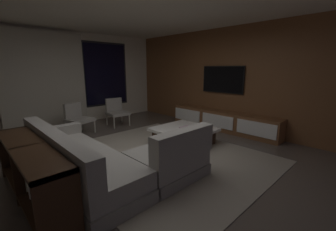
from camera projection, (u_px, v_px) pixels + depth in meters
floor at (142, 160)px, 3.97m from camera, size 9.20×9.20×0.00m
back_wall_with_window at (62, 79)px, 6.18m from camera, size 6.60×0.30×2.70m
media_wall at (233, 80)px, 5.76m from camera, size 0.12×7.80×2.70m
ceiling at (138, 0)px, 3.39m from camera, size 8.20×8.20×0.00m
area_rug at (160, 156)px, 4.14m from camera, size 3.20×3.80×0.01m
sectional_couch at (104, 161)px, 3.24m from camera, size 1.98×2.50×0.82m
coffee_table at (184, 136)px, 4.79m from camera, size 1.16×1.16×0.36m
book_stack_on_coffee_table at (187, 129)px, 4.57m from camera, size 0.30×0.22×0.08m
accent_chair_near_window at (116, 110)px, 6.36m from camera, size 0.59×0.61×0.78m
accent_chair_by_curtain at (77, 117)px, 5.52m from camera, size 0.68×0.70×0.78m
media_console at (223, 121)px, 5.83m from camera, size 0.46×3.10×0.52m
mounted_tv at (223, 79)px, 5.86m from camera, size 0.05×1.24×0.72m
console_table_behind_couch at (31, 170)px, 2.68m from camera, size 0.40×2.10×0.74m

